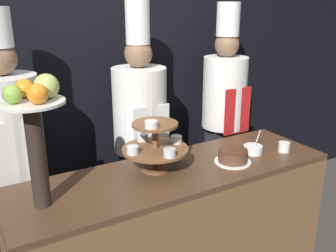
{
  "coord_description": "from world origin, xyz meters",
  "views": [
    {
      "loc": [
        -1.08,
        -1.44,
        1.83
      ],
      "look_at": [
        0.0,
        0.4,
        1.13
      ],
      "focal_mm": 40.0,
      "sensor_mm": 36.0,
      "label": 1
    }
  ],
  "objects_px": {
    "serving_bowl_near": "(253,149)",
    "chef_left": "(12,149)",
    "cup_white": "(284,147)",
    "chef_center_right": "(224,109)",
    "chef_center_left": "(140,128)",
    "fruit_pedestal": "(35,121)",
    "cake_round": "(233,156)",
    "tiered_stand": "(155,144)"
  },
  "relations": [
    {
      "from": "fruit_pedestal",
      "to": "chef_left",
      "type": "relative_size",
      "value": 0.36
    },
    {
      "from": "cup_white",
      "to": "serving_bowl_near",
      "type": "xyz_separation_m",
      "value": [
        -0.2,
        0.08,
        -0.01
      ]
    },
    {
      "from": "cake_round",
      "to": "cup_white",
      "type": "height_order",
      "value": "cake_round"
    },
    {
      "from": "chef_left",
      "to": "chef_center_right",
      "type": "distance_m",
      "value": 1.62
    },
    {
      "from": "tiered_stand",
      "to": "cake_round",
      "type": "relative_size",
      "value": 1.72
    },
    {
      "from": "chef_center_right",
      "to": "fruit_pedestal",
      "type": "bearing_deg",
      "value": -160.17
    },
    {
      "from": "cup_white",
      "to": "tiered_stand",
      "type": "bearing_deg",
      "value": 167.97
    },
    {
      "from": "tiered_stand",
      "to": "chef_center_right",
      "type": "height_order",
      "value": "chef_center_right"
    },
    {
      "from": "tiered_stand",
      "to": "cup_white",
      "type": "height_order",
      "value": "tiered_stand"
    },
    {
      "from": "fruit_pedestal",
      "to": "cake_round",
      "type": "relative_size",
      "value": 2.83
    },
    {
      "from": "tiered_stand",
      "to": "chef_center_right",
      "type": "distance_m",
      "value": 1.02
    },
    {
      "from": "serving_bowl_near",
      "to": "chef_center_right",
      "type": "distance_m",
      "value": 0.63
    },
    {
      "from": "chef_left",
      "to": "chef_center_left",
      "type": "distance_m",
      "value": 0.86
    },
    {
      "from": "tiered_stand",
      "to": "chef_center_left",
      "type": "xyz_separation_m",
      "value": [
        0.14,
        0.48,
        -0.06
      ]
    },
    {
      "from": "chef_center_right",
      "to": "tiered_stand",
      "type": "bearing_deg",
      "value": -151.75
    },
    {
      "from": "tiered_stand",
      "to": "cup_white",
      "type": "bearing_deg",
      "value": -12.03
    },
    {
      "from": "chef_center_left",
      "to": "cake_round",
      "type": "bearing_deg",
      "value": -62.68
    },
    {
      "from": "chef_left",
      "to": "cake_round",
      "type": "bearing_deg",
      "value": -28.1
    },
    {
      "from": "cake_round",
      "to": "chef_center_left",
      "type": "distance_m",
      "value": 0.72
    },
    {
      "from": "chef_center_left",
      "to": "chef_center_right",
      "type": "xyz_separation_m",
      "value": [
        0.76,
        0.0,
        0.03
      ]
    },
    {
      "from": "tiered_stand",
      "to": "chef_left",
      "type": "xyz_separation_m",
      "value": [
        -0.72,
        0.48,
        -0.05
      ]
    },
    {
      "from": "fruit_pedestal",
      "to": "cake_round",
      "type": "xyz_separation_m",
      "value": [
        1.14,
        -0.07,
        -0.4
      ]
    },
    {
      "from": "cup_white",
      "to": "chef_center_right",
      "type": "height_order",
      "value": "chef_center_right"
    },
    {
      "from": "serving_bowl_near",
      "to": "chef_center_right",
      "type": "relative_size",
      "value": 0.08
    },
    {
      "from": "fruit_pedestal",
      "to": "chef_center_left",
      "type": "bearing_deg",
      "value": 34.9
    },
    {
      "from": "serving_bowl_near",
      "to": "chef_left",
      "type": "distance_m",
      "value": 1.53
    },
    {
      "from": "cup_white",
      "to": "chef_left",
      "type": "xyz_separation_m",
      "value": [
        -1.6,
        0.67,
        0.08
      ]
    },
    {
      "from": "fruit_pedestal",
      "to": "chef_left",
      "type": "distance_m",
      "value": 0.65
    },
    {
      "from": "fruit_pedestal",
      "to": "cup_white",
      "type": "distance_m",
      "value": 1.61
    },
    {
      "from": "fruit_pedestal",
      "to": "chef_center_right",
      "type": "distance_m",
      "value": 1.69
    },
    {
      "from": "tiered_stand",
      "to": "chef_center_left",
      "type": "bearing_deg",
      "value": 73.88
    },
    {
      "from": "cup_white",
      "to": "chef_center_right",
      "type": "distance_m",
      "value": 0.68
    },
    {
      "from": "fruit_pedestal",
      "to": "chef_center_right",
      "type": "height_order",
      "value": "chef_center_right"
    },
    {
      "from": "tiered_stand",
      "to": "fruit_pedestal",
      "type": "height_order",
      "value": "fruit_pedestal"
    },
    {
      "from": "chef_center_left",
      "to": "tiered_stand",
      "type": "bearing_deg",
      "value": -106.12
    },
    {
      "from": "serving_bowl_near",
      "to": "chef_center_left",
      "type": "bearing_deg",
      "value": 132.84
    },
    {
      "from": "cake_round",
      "to": "serving_bowl_near",
      "type": "bearing_deg",
      "value": 13.27
    },
    {
      "from": "serving_bowl_near",
      "to": "chef_left",
      "type": "bearing_deg",
      "value": 157.39
    },
    {
      "from": "chef_left",
      "to": "chef_center_right",
      "type": "height_order",
      "value": "chef_center_right"
    },
    {
      "from": "fruit_pedestal",
      "to": "tiered_stand",
      "type": "bearing_deg",
      "value": 7.09
    },
    {
      "from": "fruit_pedestal",
      "to": "cup_white",
      "type": "height_order",
      "value": "fruit_pedestal"
    },
    {
      "from": "chef_center_right",
      "to": "chef_center_left",
      "type": "bearing_deg",
      "value": -179.99
    }
  ]
}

